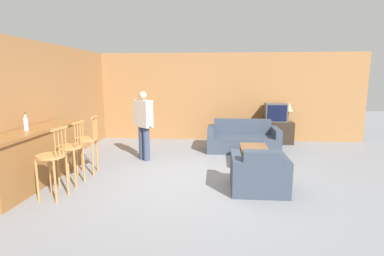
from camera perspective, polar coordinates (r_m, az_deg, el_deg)
ground_plane at (r=5.66m, az=0.26°, el=-9.96°), size 24.00×24.00×0.00m
wall_back at (r=9.06m, az=2.18°, el=5.92°), size 9.40×0.08×2.60m
wall_left at (r=7.58m, az=-23.17°, el=4.37°), size 0.08×8.71×2.60m
bar_counter at (r=6.06m, az=-27.54°, el=-4.81°), size 0.55×2.54×1.00m
bar_chair_near at (r=5.17m, az=-25.10°, el=-5.63°), size 0.48×0.48×1.15m
bar_chair_mid at (r=5.69m, az=-22.05°, el=-4.07°), size 0.46×0.46×1.15m
bar_chair_far at (r=6.26m, az=-19.36°, el=-2.67°), size 0.49×0.49×1.15m
couch_far at (r=7.91m, az=9.61°, el=-2.25°), size 1.82×0.92×0.79m
armchair_near at (r=5.22m, az=12.62°, el=-8.66°), size 0.92×0.87×0.77m
coffee_table at (r=6.57m, az=11.84°, el=-4.23°), size 0.58×1.07×0.40m
tv_unit at (r=8.99m, az=15.46°, el=-0.78°), size 1.00×0.53×0.63m
tv at (r=8.90m, az=15.64°, el=2.88°), size 0.61×0.42×0.52m
bottle at (r=5.87m, az=-29.11°, el=0.95°), size 0.07×0.07×0.31m
table_lamp at (r=8.97m, az=17.96°, el=3.72°), size 0.24×0.24×0.55m
person_by_window at (r=6.91m, az=-9.21°, el=1.12°), size 0.50×0.45×1.58m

